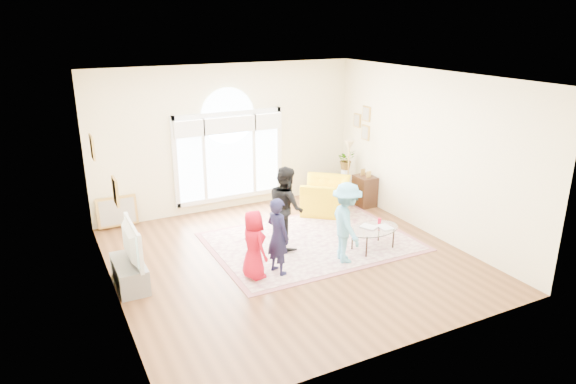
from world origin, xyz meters
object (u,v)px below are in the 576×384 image
television (127,243)px  tv_console (130,274)px  armchair (326,196)px  coffee_table (373,229)px  area_rug (311,242)px

television → tv_console: bearing=180.0°
tv_console → armchair: bearing=17.7°
tv_console → armchair: (4.53, 1.45, 0.16)m
tv_console → coffee_table: coffee_table is taller
television → area_rug: bearing=2.6°
armchair → coffee_table: bearing=32.1°
area_rug → tv_console: bearing=-177.4°
area_rug → television: size_ratio=3.23×
coffee_table → armchair: size_ratio=1.00×
tv_console → coffee_table: (4.29, -0.65, 0.19)m
tv_console → coffee_table: size_ratio=0.88×
tv_console → television: 0.53m
television → armchair: (4.52, 1.45, -0.37)m
area_rug → tv_console: 3.44m
area_rug → coffee_table: bearing=-43.1°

